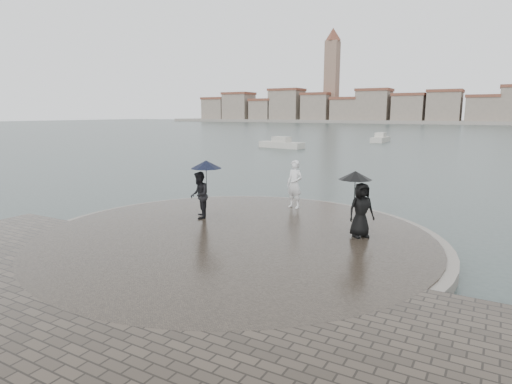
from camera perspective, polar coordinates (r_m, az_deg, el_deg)
The scene contains 8 objects.
ground at distance 10.65m, azimuth -13.24°, elevation -11.84°, with size 400.00×400.00×0.00m, color #2B3835.
kerb_ring at distance 13.20m, azimuth -2.83°, elevation -6.41°, with size 12.50×12.50×0.32m, color gray.
quay_tip at distance 13.20m, azimuth -2.83°, elevation -6.32°, with size 11.90×11.90×0.36m, color #2D261E.
statue at distance 16.56m, azimuth 5.18°, elevation 1.05°, with size 0.68×0.44×1.85m, color white.
visitor_left at distance 14.92m, azimuth -7.32°, elevation 0.76°, with size 1.28×1.15×2.04m.
visitor_right at distance 13.00m, azimuth 13.63°, elevation -1.06°, with size 1.22×1.07×1.95m.
far_skyline at distance 168.35m, azimuth 25.79°, elevation 10.05°, with size 260.00×20.00×37.00m.
boats at distance 55.48m, azimuth 10.54°, elevation 6.61°, with size 11.09×19.95×1.50m.
Camera 1 is at (6.84, -7.12, 4.00)m, focal length 30.00 mm.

